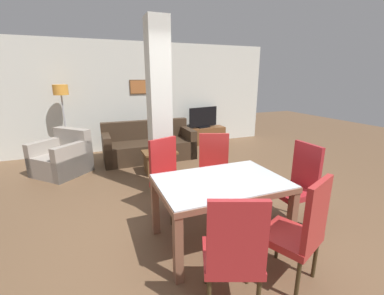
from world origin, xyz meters
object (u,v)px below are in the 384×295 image
Objects in this scene: dining_chair_far_left at (169,175)px; tv_stand at (203,136)px; sofa at (149,146)px; dining_chair_far_right at (214,168)px; dining_chair_head_right at (298,182)px; armchair at (63,159)px; dining_table at (221,194)px; floor_lamp at (62,97)px; coffee_table at (160,161)px; tv_screen at (203,118)px; dining_chair_near_right at (300,229)px; bottle at (165,144)px; dining_chair_near_left at (233,251)px.

tv_stand is at bearing -143.64° from dining_chair_far_left.
dining_chair_far_right is at bearing 99.39° from sofa.
dining_chair_head_right is 1.15m from dining_chair_far_right.
dining_table is at bearing 167.14° from armchair.
sofa reaches higher than armchair.
coffee_table is at bearing -42.89° from floor_lamp.
sofa is (-0.07, 3.39, -0.30)m from dining_table.
dining_chair_far_right is 1.62× the size of coffee_table.
dining_chair_far_left is 0.52× the size of sofa.
dining_chair_head_right reaches higher than dining_table.
dining_chair_near_right is at bearing 61.78° from tv_screen.
dining_chair_far_left is at bearing 83.67° from sofa.
bottle is at bearing 34.46° from coffee_table.
bottle is at bearing 98.56° from sofa.
dining_chair_near_right is 1.82m from dining_chair_far_left.
dining_table is 2.51m from bottle.
dining_chair_far_left is at bearing 111.96° from dining_chair_near_left.
dining_chair_near_left is 0.85× the size of tv_stand.
bottle is at bearing -58.12° from dining_chair_far_right.
dining_chair_head_right is 4.22m from tv_stand.
floor_lamp is (-1.46, 4.91, 0.86)m from dining_chair_near_left.
tv_stand is at bearing 2.16° from floor_lamp.
dining_chair_far_left and dining_chair_far_right have the same top height.
dining_chair_far_right reaches higher than coffee_table.
dining_chair_near_left is 0.88× the size of armchair.
bottle is at bearing -126.47° from dining_chair_far_left.
sofa is at bearing 98.56° from bottle.
tv_screen reaches higher than tv_stand.
sofa is (0.28, 4.26, -0.27)m from dining_chair_near_left.
dining_chair_far_right reaches higher than armchair.
dining_chair_near_right is 5.18m from tv_stand.
dining_table is at bearing 90.00° from dining_chair_near_right.
dining_chair_head_right reaches higher than bottle.
dining_chair_far_left is 1.00× the size of dining_chair_far_right.
dining_chair_far_left is at bearing 170.06° from armchair.
bottle is (0.14, 0.09, 0.32)m from coffee_table.
dining_chair_far_left is at bearing 89.75° from dining_chair_near_right.
dining_chair_far_right is at bearing -55.70° from floor_lamp.
dining_chair_far_right reaches higher than dining_table.
dining_chair_near_right is at bearing 25.08° from dining_chair_near_left.
dining_chair_near_left reaches higher than sofa.
armchair is at bearing 43.90° from dining_chair_head_right.
dining_chair_near_left is 5.43m from tv_screen.
tv_screen is at bearing -116.87° from armchair.
dining_table is at bearing 90.00° from dining_chair_near_left.
dining_chair_near_left is 1.87m from dining_chair_far_right.
armchair is at bearing 132.82° from dining_chair_near_left.
dining_table reaches higher than coffee_table.
dining_chair_near_right reaches higher than sofa.
dining_chair_near_right is 3.35m from bottle.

